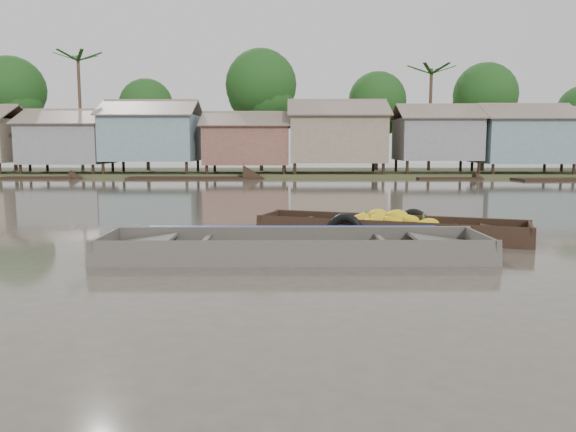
{
  "coord_description": "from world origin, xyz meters",
  "views": [
    {
      "loc": [
        -0.69,
        -10.35,
        2.18
      ],
      "look_at": [
        -0.75,
        0.57,
        0.8
      ],
      "focal_mm": 35.0,
      "sensor_mm": 36.0,
      "label": 1
    }
  ],
  "objects": [
    {
      "name": "viewer_boat",
      "position": [
        -0.63,
        0.52,
        0.06
      ],
      "size": [
        7.54,
        2.09,
        0.6
      ],
      "rotation": [
        0.0,
        0.0,
        0.02
      ],
      "color": "#48433C",
      "rests_on": "ground"
    },
    {
      "name": "banana_boat",
      "position": [
        1.58,
        3.01,
        0.19
      ],
      "size": [
        6.5,
        3.55,
        0.9
      ],
      "rotation": [
        0.0,
        0.0,
        -0.34
      ],
      "color": "black",
      "rests_on": "ground"
    },
    {
      "name": "ground",
      "position": [
        0.0,
        0.0,
        0.0
      ],
      "size": [
        120.0,
        120.0,
        0.0
      ],
      "primitive_type": "plane",
      "color": "#484337",
      "rests_on": "ground"
    },
    {
      "name": "riverbank",
      "position": [
        3.03,
        31.86,
        3.07
      ],
      "size": [
        120.0,
        12.47,
        10.22
      ],
      "color": "#384723",
      "rests_on": "ground"
    },
    {
      "name": "distant_boats",
      "position": [
        7.77,
        23.82,
        -0.05
      ],
      "size": [
        46.02,
        15.49,
        0.35
      ],
      "color": "black",
      "rests_on": "ground"
    }
  ]
}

